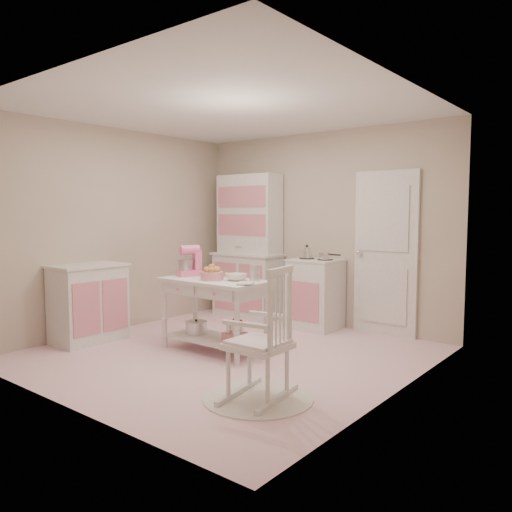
{
  "coord_description": "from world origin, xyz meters",
  "views": [
    {
      "loc": [
        3.54,
        -3.94,
        1.53
      ],
      "look_at": [
        0.0,
        0.48,
        1.03
      ],
      "focal_mm": 35.0,
      "sensor_mm": 36.0,
      "label": 1
    }
  ],
  "objects_px": {
    "base_cabinet": "(89,303)",
    "bread_basket": "(212,276)",
    "stove": "(315,294)",
    "rocking_chair": "(258,333)",
    "work_table": "(214,315)",
    "hutch": "(248,246)",
    "stand_mixer": "(188,261)"
  },
  "relations": [
    {
      "from": "base_cabinet",
      "to": "stand_mixer",
      "type": "bearing_deg",
      "value": 32.13
    },
    {
      "from": "rocking_chair",
      "to": "bread_basket",
      "type": "xyz_separation_m",
      "value": [
        -1.23,
        0.75,
        0.3
      ]
    },
    {
      "from": "work_table",
      "to": "stove",
      "type": "bearing_deg",
      "value": 79.93
    },
    {
      "from": "stove",
      "to": "stand_mixer",
      "type": "distance_m",
      "value": 1.83
    },
    {
      "from": "stove",
      "to": "bread_basket",
      "type": "xyz_separation_m",
      "value": [
        -0.27,
        -1.68,
        0.39
      ]
    },
    {
      "from": "work_table",
      "to": "bread_basket",
      "type": "distance_m",
      "value": 0.45
    },
    {
      "from": "rocking_chair",
      "to": "stand_mixer",
      "type": "xyz_separation_m",
      "value": [
        -1.67,
        0.82,
        0.42
      ]
    },
    {
      "from": "stove",
      "to": "base_cabinet",
      "type": "height_order",
      "value": "same"
    },
    {
      "from": "work_table",
      "to": "bread_basket",
      "type": "bearing_deg",
      "value": -68.2
    },
    {
      "from": "stove",
      "to": "base_cabinet",
      "type": "relative_size",
      "value": 1.0
    },
    {
      "from": "base_cabinet",
      "to": "stand_mixer",
      "type": "relative_size",
      "value": 2.71
    },
    {
      "from": "hutch",
      "to": "stand_mixer",
      "type": "height_order",
      "value": "hutch"
    },
    {
      "from": "rocking_chair",
      "to": "base_cabinet",
      "type": "bearing_deg",
      "value": 167.02
    },
    {
      "from": "stove",
      "to": "bread_basket",
      "type": "distance_m",
      "value": 1.74
    },
    {
      "from": "hutch",
      "to": "stand_mixer",
      "type": "distance_m",
      "value": 1.73
    },
    {
      "from": "rocking_chair",
      "to": "bread_basket",
      "type": "bearing_deg",
      "value": 139.46
    },
    {
      "from": "bread_basket",
      "to": "stove",
      "type": "bearing_deg",
      "value": 80.89
    },
    {
      "from": "base_cabinet",
      "to": "work_table",
      "type": "xyz_separation_m",
      "value": [
        1.44,
        0.62,
        -0.06
      ]
    },
    {
      "from": "hutch",
      "to": "bread_basket",
      "type": "bearing_deg",
      "value": -61.7
    },
    {
      "from": "rocking_chair",
      "to": "work_table",
      "type": "relative_size",
      "value": 0.92
    },
    {
      "from": "hutch",
      "to": "base_cabinet",
      "type": "relative_size",
      "value": 2.26
    },
    {
      "from": "base_cabinet",
      "to": "bread_basket",
      "type": "bearing_deg",
      "value": 21.37
    },
    {
      "from": "work_table",
      "to": "bread_basket",
      "type": "xyz_separation_m",
      "value": [
        0.02,
        -0.05,
        0.45
      ]
    },
    {
      "from": "base_cabinet",
      "to": "bread_basket",
      "type": "distance_m",
      "value": 1.62
    },
    {
      "from": "base_cabinet",
      "to": "rocking_chair",
      "type": "distance_m",
      "value": 2.7
    },
    {
      "from": "work_table",
      "to": "stand_mixer",
      "type": "height_order",
      "value": "stand_mixer"
    },
    {
      "from": "stand_mixer",
      "to": "hutch",
      "type": "bearing_deg",
      "value": 129.41
    },
    {
      "from": "stove",
      "to": "bread_basket",
      "type": "relative_size",
      "value": 3.68
    },
    {
      "from": "hutch",
      "to": "rocking_chair",
      "type": "xyz_separation_m",
      "value": [
        2.16,
        -2.48,
        -0.49
      ]
    },
    {
      "from": "rocking_chair",
      "to": "work_table",
      "type": "bearing_deg",
      "value": 138.2
    },
    {
      "from": "hutch",
      "to": "rocking_chair",
      "type": "height_order",
      "value": "hutch"
    },
    {
      "from": "stove",
      "to": "rocking_chair",
      "type": "distance_m",
      "value": 2.61
    }
  ]
}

